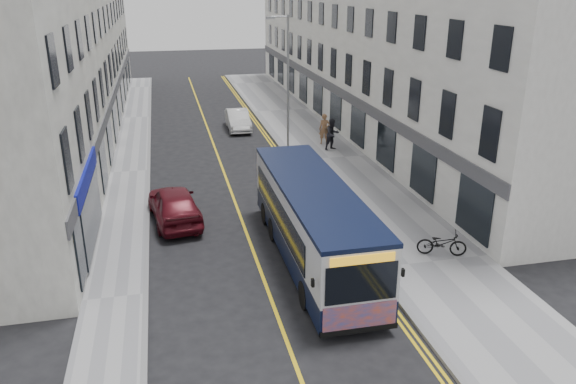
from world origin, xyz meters
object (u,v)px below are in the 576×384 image
bicycle (442,243)px  pedestrian_near (324,129)px  car_maroon (174,204)px  car_white (238,120)px  streetlamp (287,80)px  city_bus (313,220)px  pedestrian_far (332,134)px

bicycle → pedestrian_near: bearing=20.5°
car_maroon → car_white: bearing=-115.0°
streetlamp → car_white: streetlamp is taller
streetlamp → city_bus: (-2.15, -13.96, -2.75)m
city_bus → car_white: (0.05, 20.20, -0.95)m
city_bus → car_maroon: (-4.83, 4.82, -0.84)m
pedestrian_far → car_white: pedestrian_far is taller
streetlamp → pedestrian_near: 4.35m
bicycle → car_maroon: 11.15m
bicycle → car_maroon: bearing=80.1°
car_white → streetlamp: bearing=-70.5°
pedestrian_near → pedestrian_far: pedestrian_far is taller
bicycle → pedestrian_near: (0.02, 15.77, 0.47)m
pedestrian_near → car_maroon: (-9.62, -10.10, -0.27)m
city_bus → pedestrian_far: size_ratio=5.36×
pedestrian_far → car_white: bearing=106.6°
pedestrian_far → car_white: size_ratio=0.46×
bicycle → car_white: size_ratio=0.44×
pedestrian_far → pedestrian_near: bearing=74.7°
car_white → pedestrian_near: bearing=-47.1°
city_bus → pedestrian_near: 15.69m
pedestrian_far → car_maroon: 13.08m
bicycle → pedestrian_far: pedestrian_far is taller
streetlamp → car_white: size_ratio=1.93×
city_bus → bicycle: city_bus is taller
streetlamp → bicycle: (2.62, -14.81, -3.78)m
streetlamp → car_white: (-2.10, 6.23, -3.70)m
streetlamp → pedestrian_near: bearing=20.1°
pedestrian_near → car_maroon: bearing=-114.9°
streetlamp → pedestrian_far: size_ratio=4.16×
car_white → car_maroon: (-4.88, -15.37, 0.11)m
streetlamp → pedestrian_near: (2.64, 0.96, -3.31)m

